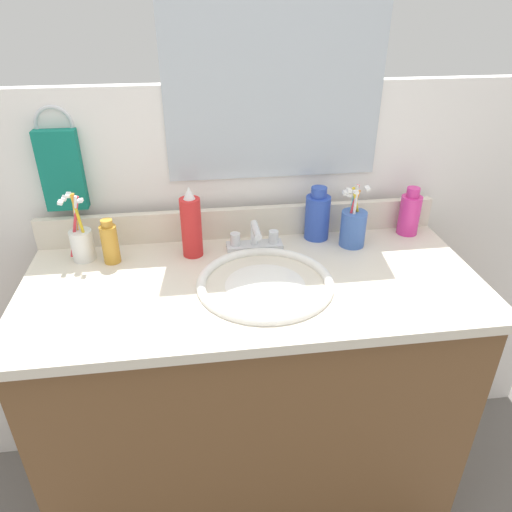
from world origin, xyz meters
The scene contains 16 objects.
ground_plane centered at (0.00, 0.00, 0.00)m, with size 6.00×6.00×0.00m, color #66605B.
vanity_cabinet centered at (0.00, 0.00, 0.42)m, with size 1.12×0.49×0.84m, color brown.
countertop centered at (0.00, 0.00, 0.86)m, with size 1.17×0.53×0.03m, color beige.
backsplash centered at (0.00, 0.25, 0.91)m, with size 1.17×0.02×0.09m, color beige.
back_wall centered at (0.00, 0.31, 0.65)m, with size 2.27×0.04×1.30m, color white.
mirror_panel centered at (0.10, 0.29, 1.32)m, with size 0.60×0.01×0.56m, color #B2BCC6.
towel_ring centered at (-0.48, 0.29, 1.21)m, with size 0.10×0.10×0.01m, color silver.
hand_towel centered at (-0.48, 0.27, 1.09)m, with size 0.11×0.04×0.22m, color #147260.
sink_basin centered at (0.03, -0.03, 0.84)m, with size 0.35×0.35×0.11m.
faucet centered at (0.03, 0.17, 0.90)m, with size 0.16×0.10×0.08m.
bottle_soap_pink centered at (0.50, 0.20, 0.93)m, with size 0.06×0.06×0.15m.
bottle_spray_red centered at (-0.15, 0.16, 0.96)m, with size 0.06×0.06×0.20m.
bottle_shampoo_blue centered at (0.22, 0.21, 0.94)m, with size 0.07×0.07×0.16m.
bottle_oil_amber centered at (-0.37, 0.15, 0.93)m, with size 0.04×0.04×0.12m.
cup_white_ceramic centered at (-0.44, 0.17, 0.92)m, with size 0.07×0.06×0.19m.
cup_blue_plastic centered at (0.31, 0.15, 0.93)m, with size 0.08×0.07×0.18m.
Camera 1 is at (-0.13, -1.02, 1.52)m, focal length 33.48 mm.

